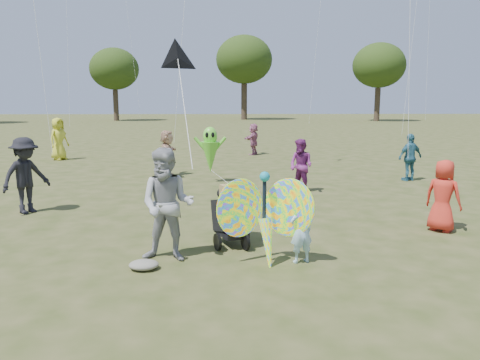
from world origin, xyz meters
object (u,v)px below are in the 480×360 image
at_px(crowd_a, 443,196).
at_px(alien_kite, 210,152).
at_px(crowd_c, 410,157).
at_px(crowd_e, 301,166).
at_px(crowd_j, 253,139).
at_px(crowd_d, 167,153).
at_px(adult_man, 168,205).
at_px(butterfly_kite, 266,219).
at_px(jogging_stroller, 231,210).
at_px(crowd_g, 59,139).
at_px(child_girl, 301,231).
at_px(crowd_b, 26,175).

bearing_deg(crowd_a, alien_kite, -4.93).
bearing_deg(crowd_c, crowd_e, 4.07).
bearing_deg(crowd_j, alien_kite, 10.99).
xyz_separation_m(crowd_d, alien_kite, (1.50, -1.33, 0.19)).
bearing_deg(crowd_c, adult_man, 25.80).
bearing_deg(crowd_e, butterfly_kite, -57.66).
height_order(crowd_a, jogging_stroller, crowd_a).
height_order(crowd_c, crowd_d, crowd_d).
height_order(crowd_g, crowd_j, crowd_g).
bearing_deg(crowd_c, jogging_stroller, 26.89).
bearing_deg(child_girl, crowd_j, -109.07).
relative_size(crowd_g, alien_kite, 1.04).
xyz_separation_m(crowd_b, crowd_e, (6.62, 2.21, -0.12)).
height_order(child_girl, crowd_a, crowd_a).
bearing_deg(crowd_d, crowd_a, -137.81).
bearing_deg(crowd_a, crowd_g, 0.10).
height_order(crowd_d, jogging_stroller, crowd_d).
xyz_separation_m(jogging_stroller, butterfly_kite, (0.52, -1.07, 0.11)).
height_order(adult_man, crowd_g, adult_man).
xyz_separation_m(child_girl, crowd_g, (-8.35, 13.19, 0.38)).
bearing_deg(crowd_e, crowd_d, -169.72).
height_order(crowd_c, jogging_stroller, crowd_c).
distance_m(adult_man, crowd_d, 8.60).
relative_size(adult_man, crowd_j, 1.23).
xyz_separation_m(crowd_a, alien_kite, (-4.72, 5.66, 0.26)).
distance_m(child_girl, butterfly_kite, 0.61).
xyz_separation_m(crowd_j, jogging_stroller, (-1.22, -13.83, -0.12)).
xyz_separation_m(adult_man, crowd_d, (-1.05, 8.53, -0.13)).
distance_m(crowd_c, crowd_e, 4.18).
bearing_deg(crowd_j, adult_man, 15.79).
relative_size(child_girl, butterfly_kite, 0.60).
relative_size(crowd_j, alien_kite, 0.85).
distance_m(crowd_a, crowd_d, 9.36).
height_order(crowd_g, butterfly_kite, crowd_g).
distance_m(crowd_e, crowd_g, 11.90).
height_order(crowd_e, crowd_j, crowd_e).
distance_m(child_girl, adult_man, 2.16).
bearing_deg(crowd_d, crowd_e, -125.95).
xyz_separation_m(jogging_stroller, alien_kite, (-0.57, 6.35, 0.36)).
bearing_deg(butterfly_kite, crowd_d, 106.51).
relative_size(crowd_e, butterfly_kite, 0.86).
xyz_separation_m(adult_man, crowd_b, (-3.61, 3.32, -0.04)).
bearing_deg(crowd_b, alien_kite, -8.83).
bearing_deg(child_girl, crowd_d, -88.63).
bearing_deg(crowd_d, crowd_c, -98.27).
bearing_deg(crowd_g, crowd_j, -47.91).
bearing_deg(butterfly_kite, crowd_c, 55.12).
bearing_deg(crowd_j, crowd_g, -54.39).
relative_size(crowd_a, crowd_g, 0.79).
xyz_separation_m(crowd_d, crowd_e, (4.07, -3.01, -0.03)).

